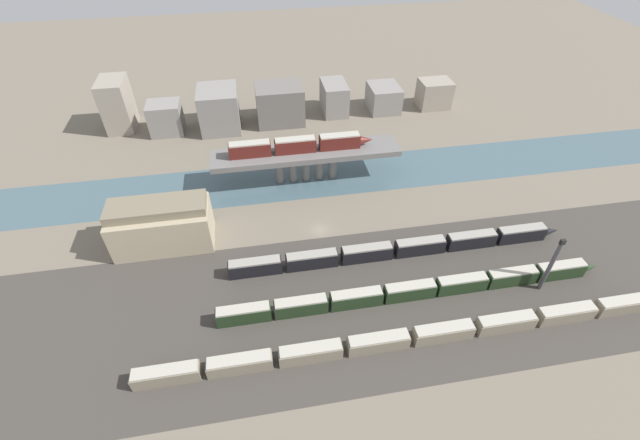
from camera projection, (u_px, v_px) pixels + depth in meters
ground_plane at (320, 230)px, 109.33m from camera, size 400.00×400.00×0.00m
railbed_yard at (339, 304)px, 91.49m from camera, size 280.00×42.00×0.01m
river_water at (307, 178)px, 126.37m from camera, size 320.00×19.31×0.01m
bridge at (306, 156)px, 121.28m from camera, size 53.17×9.94×9.58m
train_on_bridge at (300, 145)px, 118.55m from camera, size 40.51×3.08×4.15m
train_yard_near at (418, 336)px, 83.52m from camera, size 109.06×2.73×3.49m
train_yard_mid at (415, 290)px, 91.91m from camera, size 85.83×2.65×3.90m
train_yard_far at (399, 249)px, 101.33m from camera, size 81.51×2.71×3.98m
warehouse_building at (162, 225)px, 102.06m from camera, size 23.05×11.36×12.32m
signal_tower at (551, 265)px, 90.09m from camera, size 1.00×0.88×14.76m
city_block_far_left at (117, 104)px, 144.10m from camera, size 8.57×13.16×17.01m
city_block_left at (166, 118)px, 143.67m from camera, size 10.71×9.36×10.50m
city_block_center at (219, 109)px, 144.91m from camera, size 13.04×15.12×13.89m
city_block_right at (280, 104)px, 148.74m from camera, size 16.12×12.99×13.05m
city_block_far_right at (334, 98)px, 154.97m from camera, size 8.50×13.50×10.87m
city_block_tall at (384, 98)px, 157.07m from camera, size 10.76×12.60×8.97m
city_block_low at (434, 94)px, 158.49m from camera, size 11.40×9.05×9.94m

